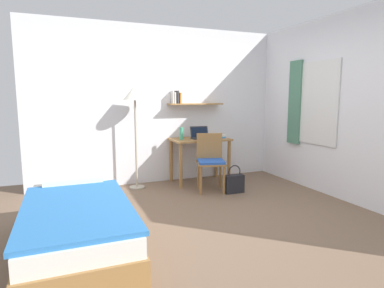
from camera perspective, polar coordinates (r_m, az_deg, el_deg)
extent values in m
plane|color=brown|center=(3.91, 4.23, -13.35)|extent=(5.28, 5.28, 0.00)
cube|color=white|center=(5.53, -4.95, 6.78)|extent=(4.40, 0.05, 2.60)
cube|color=#9E703D|center=(5.58, 0.63, 7.05)|extent=(0.95, 0.22, 0.02)
cube|color=silver|center=(5.46, -3.47, 8.26)|extent=(0.02, 0.14, 0.21)
cube|color=silver|center=(5.47, -3.15, 8.11)|extent=(0.02, 0.15, 0.19)
cube|color=#333338|center=(5.48, -2.70, 8.25)|extent=(0.03, 0.16, 0.21)
cube|color=orange|center=(5.49, -2.23, 8.08)|extent=(0.02, 0.16, 0.18)
cube|color=white|center=(4.89, 26.36, 5.77)|extent=(0.05, 4.40, 2.60)
cube|color=silver|center=(5.27, 21.30, 6.72)|extent=(0.02, 0.79, 1.25)
cube|color=white|center=(5.28, 21.38, 6.72)|extent=(0.01, 0.73, 1.19)
cube|color=#4C7F66|center=(5.63, 17.61, 6.96)|extent=(0.03, 0.28, 1.35)
cube|color=#9E703D|center=(3.36, -19.44, -15.01)|extent=(0.91, 1.94, 0.28)
cube|color=silver|center=(3.28, -19.63, -11.47)|extent=(0.87, 1.88, 0.16)
cube|color=#2D70B7|center=(3.14, -19.63, -10.45)|extent=(0.93, 1.59, 0.04)
cube|color=white|center=(3.97, -20.19, -6.12)|extent=(0.64, 0.28, 0.10)
cube|color=#9E703D|center=(5.45, 1.39, 0.83)|extent=(0.96, 0.58, 0.03)
cylinder|color=#9E703D|center=(5.13, -1.99, -3.89)|extent=(0.06, 0.06, 0.72)
cylinder|color=#9E703D|center=(5.48, 6.52, -3.16)|extent=(0.06, 0.06, 0.72)
cylinder|color=#9E703D|center=(5.58, -3.68, -2.91)|extent=(0.06, 0.06, 0.72)
cylinder|color=#9E703D|center=(5.90, 4.29, -2.30)|extent=(0.06, 0.06, 0.72)
cube|color=#9E703D|center=(4.96, 3.35, -3.40)|extent=(0.52, 0.52, 0.03)
cube|color=blue|center=(4.96, 3.36, -3.06)|extent=(0.48, 0.48, 0.04)
cube|color=#9E703D|center=(5.10, 3.07, -0.28)|extent=(0.39, 0.15, 0.39)
cylinder|color=#9E703D|center=(4.82, 1.55, -6.48)|extent=(0.04, 0.04, 0.43)
cylinder|color=#9E703D|center=(4.87, 5.67, -6.37)|extent=(0.04, 0.04, 0.43)
cylinder|color=#9E703D|center=(5.16, 1.12, -5.50)|extent=(0.04, 0.04, 0.43)
cylinder|color=#9E703D|center=(5.21, 4.97, -5.40)|extent=(0.04, 0.04, 0.43)
cylinder|color=#B2A893|center=(5.30, -9.64, -7.50)|extent=(0.24, 0.24, 0.02)
cylinder|color=#B2A893|center=(5.15, -9.83, -0.01)|extent=(0.03, 0.03, 1.37)
cone|color=silver|center=(5.10, -10.05, 8.88)|extent=(0.36, 0.36, 0.22)
cube|color=#2D2D33|center=(5.42, 1.60, 1.01)|extent=(0.33, 0.21, 0.01)
cube|color=#2D2D33|center=(5.48, 1.28, 2.15)|extent=(0.32, 0.06, 0.19)
cube|color=black|center=(5.48, 1.30, 2.13)|extent=(0.29, 0.05, 0.16)
cylinder|color=#42A87F|center=(5.27, -1.85, 1.86)|extent=(0.06, 0.06, 0.20)
cube|color=#3384C6|center=(5.57, 4.67, 1.26)|extent=(0.18, 0.24, 0.03)
cube|color=silver|center=(5.58, 4.64, 1.56)|extent=(0.19, 0.25, 0.03)
cube|color=#232328|center=(4.98, 7.43, -6.98)|extent=(0.30, 0.11, 0.28)
torus|color=#232328|center=(4.93, 7.47, -4.88)|extent=(0.21, 0.02, 0.21)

